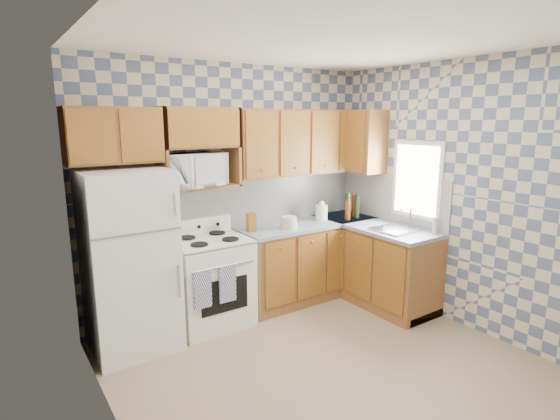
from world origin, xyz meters
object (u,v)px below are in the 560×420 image
Objects in this scene: stove_body at (210,283)px; microwave at (192,170)px; refrigerator at (129,261)px; electric_kettle at (321,213)px.

microwave reaches higher than stove_body.
refrigerator reaches higher than electric_kettle.
refrigerator is 1.87× the size of stove_body.
microwave is at bearing 176.24° from electric_kettle.
microwave is 1.70m from electric_kettle.
microwave reaches higher than electric_kettle.
electric_kettle is (2.29, 0.04, 0.17)m from refrigerator.
refrigerator is at bearing -179.11° from electric_kettle.
stove_body is 1.59m from electric_kettle.
microwave is 3.26× the size of electric_kettle.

